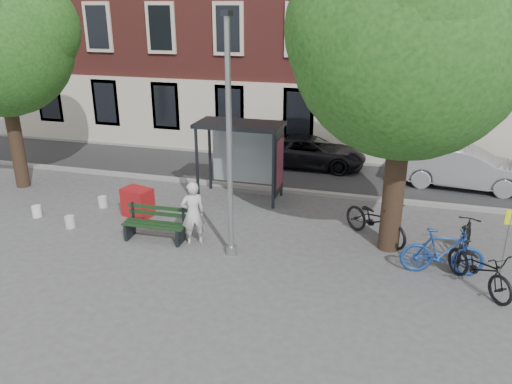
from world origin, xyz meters
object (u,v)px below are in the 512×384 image
object	(u,v)px
car_dark	(311,152)
bench	(155,225)
bike_c	(480,268)
car_silver	(464,167)
painter	(193,213)
red_stand	(138,202)
bus_shelter	(252,144)
bike_a	(376,220)
bike_b	(443,252)
bike_d	(464,242)
notice_sign	(509,229)
lamppost	(229,154)

from	to	relation	value
car_dark	bench	bearing A→B (deg)	159.41
bike_c	car_silver	distance (m)	7.29
painter	red_stand	size ratio (longest dim) A/B	2.00
painter	bench	distance (m)	1.23
painter	bus_shelter	bearing A→B (deg)	-134.19
bike_a	bike_b	bearing A→B (deg)	-91.69
car_dark	bike_d	bearing A→B (deg)	-143.36
car_silver	bench	bearing A→B (deg)	133.54
bike_c	notice_sign	world-z (taller)	notice_sign
bus_shelter	bike_c	world-z (taller)	bus_shelter
bench	red_stand	world-z (taller)	bench
painter	bike_b	world-z (taller)	painter
car_dark	car_silver	bearing A→B (deg)	-99.41
red_stand	bench	bearing A→B (deg)	-47.06
car_silver	painter	bearing A→B (deg)	137.22
bike_b	bike_c	world-z (taller)	bike_b
bike_a	car_dark	bearing A→B (deg)	65.84
painter	bike_a	xyz separation A→B (m)	(4.80, 1.61, -0.31)
lamppost	bike_d	distance (m)	6.36
painter	bike_d	size ratio (longest dim) A/B	0.94
bike_a	car_silver	size ratio (longest dim) A/B	0.49
bike_a	car_silver	distance (m)	5.97
painter	car_dark	xyz separation A→B (m)	(1.89, 7.85, -0.29)
bike_c	car_silver	size ratio (longest dim) A/B	0.45
lamppost	red_stand	distance (m)	4.63
lamppost	bus_shelter	bearing A→B (deg)	98.43
bench	car_silver	size ratio (longest dim) A/B	0.39
bike_d	car_dark	world-z (taller)	car_dark
painter	lamppost	bearing A→B (deg)	128.85
bike_d	red_stand	xyz separation A→B (m)	(-9.47, 0.49, -0.12)
bike_d	red_stand	bearing A→B (deg)	13.34
bike_a	red_stand	world-z (taller)	bike_a
bike_a	lamppost	bearing A→B (deg)	159.24
bench	bike_b	distance (m)	7.61
car_dark	notice_sign	distance (m)	9.48
bike_b	car_silver	xyz separation A→B (m)	(1.14, 6.80, 0.16)
bench	bike_c	size ratio (longest dim) A/B	0.88
bus_shelter	notice_sign	size ratio (longest dim) A/B	1.70
lamppost	painter	world-z (taller)	lamppost
bike_a	car_silver	world-z (taller)	car_silver
lamppost	car_silver	size ratio (longest dim) A/B	1.33
lamppost	painter	bearing A→B (deg)	164.11
bus_shelter	bike_b	size ratio (longest dim) A/B	1.44
bike_b	bus_shelter	bearing A→B (deg)	52.50
car_silver	notice_sign	xyz separation A→B (m)	(0.33, -6.30, 0.41)
painter	bike_a	world-z (taller)	painter
bike_c	car_dark	bearing A→B (deg)	88.46
bike_b	notice_sign	bearing A→B (deg)	-76.74
bike_c	car_silver	world-z (taller)	car_silver
bike_b	red_stand	xyz separation A→B (m)	(-8.90, 1.26, -0.14)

